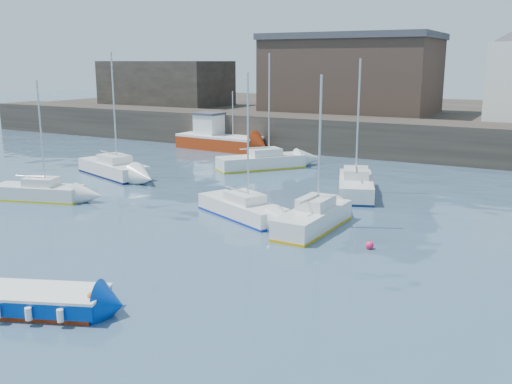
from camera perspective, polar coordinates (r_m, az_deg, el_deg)
The scene contains 15 objects.
water at distance 19.34m, azimuth -17.48°, elevation -11.42°, with size 220.00×220.00×0.00m, color #2D4760.
quay_wall at distance 49.21m, azimuth 12.87°, elevation 5.29°, with size 90.00×5.00×3.00m, color #28231E.
land_strip at distance 66.64m, azimuth 17.11°, elevation 6.89°, with size 90.00×32.00×2.80m, color #28231E.
warehouse at distance 58.24m, azimuth 9.52°, elevation 11.63°, with size 16.40×10.40×7.60m.
bldg_west at distance 67.87m, azimuth -8.98°, elevation 10.70°, with size 14.00×8.00×5.00m.
blue_dinghy at distance 19.50m, azimuth -20.51°, elevation -10.10°, with size 4.32×3.05×0.76m.
fishing_boat at distance 51.96m, azimuth -3.89°, elevation 5.43°, with size 8.10×3.58×5.23m.
sailboat_a at distance 35.00m, azimuth -20.93°, elevation 0.03°, with size 5.46×3.08×6.76m.
sailboat_b at distance 29.11m, azimuth -1.39°, elevation -1.60°, with size 5.87×4.01×7.25m.
sailboat_c at distance 27.09m, azimuth 5.77°, elevation -2.61°, with size 1.97×5.53×7.20m.
sailboat_e at distance 40.80m, azimuth -14.09°, elevation 2.34°, with size 6.83×4.16×8.37m.
sailboat_f at distance 34.52m, azimuth 9.93°, elevation 0.67°, with size 3.89×6.40×7.94m.
sailboat_h at distance 42.28m, azimuth 0.54°, elevation 3.09°, with size 5.73×6.31×8.34m.
buoy_mid at distance 24.82m, azimuth 11.27°, elevation -5.59°, with size 0.35×0.35×0.35m, color #FF1E54.
buoy_far at distance 32.34m, azimuth 7.64°, elevation -1.10°, with size 0.37×0.37×0.37m, color #FF1E54.
Camera 1 is at (12.97, -12.05, 7.79)m, focal length 40.00 mm.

